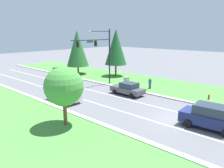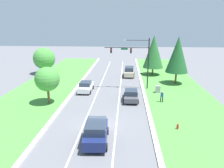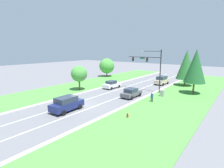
{
  "view_description": "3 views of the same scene",
  "coord_description": "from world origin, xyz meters",
  "px_view_note": "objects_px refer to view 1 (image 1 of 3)",
  "views": [
    {
      "loc": [
        -18.18,
        -8.34,
        7.89
      ],
      "look_at": [
        1.6,
        9.65,
        1.6
      ],
      "focal_mm": 35.0,
      "sensor_mm": 36.0,
      "label": 1
    },
    {
      "loc": [
        2.74,
        -21.14,
        10.86
      ],
      "look_at": [
        0.79,
        8.61,
        2.4
      ],
      "focal_mm": 35.0,
      "sensor_mm": 36.0,
      "label": 2
    },
    {
      "loc": [
        19.22,
        -17.66,
        8.55
      ],
      "look_at": [
        0.26,
        7.2,
        2.24
      ],
      "focal_mm": 28.0,
      "sensor_mm": 36.0,
      "label": 3
    }
  ],
  "objects_px": {
    "conifer_far_right_tree": "(77,48)",
    "oak_far_left_tree": "(64,87)",
    "traffic_signal_mast": "(100,49)",
    "graphite_sedan": "(128,89)",
    "white_sedan": "(65,94)",
    "champagne_suv": "(61,73)",
    "fire_hydrant": "(209,97)",
    "conifer_near_right_tree": "(116,47)",
    "navy_suv": "(211,117)",
    "pedestrian": "(150,83)",
    "utility_cabinet": "(127,81)"
  },
  "relations": [
    {
      "from": "conifer_far_right_tree",
      "to": "oak_far_left_tree",
      "type": "distance_m",
      "value": 24.41
    },
    {
      "from": "conifer_far_right_tree",
      "to": "oak_far_left_tree",
      "type": "relative_size",
      "value": 1.62
    },
    {
      "from": "traffic_signal_mast",
      "to": "graphite_sedan",
      "type": "distance_m",
      "value": 7.61
    },
    {
      "from": "white_sedan",
      "to": "traffic_signal_mast",
      "type": "bearing_deg",
      "value": 15.48
    },
    {
      "from": "champagne_suv",
      "to": "fire_hydrant",
      "type": "relative_size",
      "value": 6.81
    },
    {
      "from": "graphite_sedan",
      "to": "oak_far_left_tree",
      "type": "xyz_separation_m",
      "value": [
        -11.33,
        -2.05,
        2.69
      ]
    },
    {
      "from": "conifer_near_right_tree",
      "to": "conifer_far_right_tree",
      "type": "bearing_deg",
      "value": 116.75
    },
    {
      "from": "navy_suv",
      "to": "conifer_far_right_tree",
      "type": "bearing_deg",
      "value": 70.34
    },
    {
      "from": "pedestrian",
      "to": "oak_far_left_tree",
      "type": "xyz_separation_m",
      "value": [
        -15.6,
        -1.43,
        2.56
      ]
    },
    {
      "from": "traffic_signal_mast",
      "to": "white_sedan",
      "type": "bearing_deg",
      "value": -165.17
    },
    {
      "from": "champagne_suv",
      "to": "white_sedan",
      "type": "distance_m",
      "value": 12.96
    },
    {
      "from": "conifer_far_right_tree",
      "to": "conifer_near_right_tree",
      "type": "bearing_deg",
      "value": -63.25
    },
    {
      "from": "white_sedan",
      "to": "graphite_sedan",
      "type": "relative_size",
      "value": 1.0
    },
    {
      "from": "traffic_signal_mast",
      "to": "graphite_sedan",
      "type": "bearing_deg",
      "value": -98.14
    },
    {
      "from": "fire_hydrant",
      "to": "graphite_sedan",
      "type": "bearing_deg",
      "value": 118.54
    },
    {
      "from": "navy_suv",
      "to": "conifer_near_right_tree",
      "type": "relative_size",
      "value": 0.58
    },
    {
      "from": "graphite_sedan",
      "to": "conifer_far_right_tree",
      "type": "relative_size",
      "value": 0.54
    },
    {
      "from": "traffic_signal_mast",
      "to": "oak_far_left_tree",
      "type": "relative_size",
      "value": 1.63
    },
    {
      "from": "pedestrian",
      "to": "fire_hydrant",
      "type": "xyz_separation_m",
      "value": [
        0.44,
        -8.03,
        -0.59
      ]
    },
    {
      "from": "pedestrian",
      "to": "conifer_far_right_tree",
      "type": "bearing_deg",
      "value": -80.84
    },
    {
      "from": "champagne_suv",
      "to": "conifer_far_right_tree",
      "type": "distance_m",
      "value": 6.58
    },
    {
      "from": "traffic_signal_mast",
      "to": "navy_suv",
      "type": "distance_m",
      "value": 18.54
    },
    {
      "from": "pedestrian",
      "to": "conifer_near_right_tree",
      "type": "bearing_deg",
      "value": -100.61
    },
    {
      "from": "traffic_signal_mast",
      "to": "champagne_suv",
      "type": "height_order",
      "value": "traffic_signal_mast"
    },
    {
      "from": "traffic_signal_mast",
      "to": "navy_suv",
      "type": "relative_size",
      "value": 1.71
    },
    {
      "from": "champagne_suv",
      "to": "utility_cabinet",
      "type": "height_order",
      "value": "champagne_suv"
    },
    {
      "from": "fire_hydrant",
      "to": "conifer_far_right_tree",
      "type": "height_order",
      "value": "conifer_far_right_tree"
    },
    {
      "from": "conifer_near_right_tree",
      "to": "oak_far_left_tree",
      "type": "height_order",
      "value": "conifer_near_right_tree"
    },
    {
      "from": "traffic_signal_mast",
      "to": "pedestrian",
      "type": "bearing_deg",
      "value": -62.22
    },
    {
      "from": "traffic_signal_mast",
      "to": "utility_cabinet",
      "type": "xyz_separation_m",
      "value": [
        3.47,
        -2.22,
        -4.95
      ]
    },
    {
      "from": "graphite_sedan",
      "to": "utility_cabinet",
      "type": "distance_m",
      "value": 5.66
    },
    {
      "from": "graphite_sedan",
      "to": "oak_far_left_tree",
      "type": "height_order",
      "value": "oak_far_left_tree"
    },
    {
      "from": "conifer_near_right_tree",
      "to": "fire_hydrant",
      "type": "bearing_deg",
      "value": -101.2
    },
    {
      "from": "pedestrian",
      "to": "conifer_far_right_tree",
      "type": "relative_size",
      "value": 0.2
    },
    {
      "from": "graphite_sedan",
      "to": "conifer_far_right_tree",
      "type": "distance_m",
      "value": 17.37
    },
    {
      "from": "traffic_signal_mast",
      "to": "conifer_far_right_tree",
      "type": "height_order",
      "value": "traffic_signal_mast"
    },
    {
      "from": "traffic_signal_mast",
      "to": "champagne_suv",
      "type": "xyz_separation_m",
      "value": [
        -0.95,
        8.67,
        -4.55
      ]
    },
    {
      "from": "navy_suv",
      "to": "conifer_near_right_tree",
      "type": "xyz_separation_m",
      "value": [
        11.75,
        20.96,
        4.31
      ]
    },
    {
      "from": "graphite_sedan",
      "to": "traffic_signal_mast",
      "type": "bearing_deg",
      "value": 82.56
    },
    {
      "from": "navy_suv",
      "to": "pedestrian",
      "type": "relative_size",
      "value": 2.91
    },
    {
      "from": "graphite_sedan",
      "to": "navy_suv",
      "type": "bearing_deg",
      "value": -106.0
    },
    {
      "from": "pedestrian",
      "to": "conifer_far_right_tree",
      "type": "height_order",
      "value": "conifer_far_right_tree"
    },
    {
      "from": "champagne_suv",
      "to": "graphite_sedan",
      "type": "bearing_deg",
      "value": -87.44
    },
    {
      "from": "pedestrian",
      "to": "conifer_near_right_tree",
      "type": "xyz_separation_m",
      "value": [
        4.01,
        10.0,
        4.42
      ]
    },
    {
      "from": "traffic_signal_mast",
      "to": "graphite_sedan",
      "type": "height_order",
      "value": "traffic_signal_mast"
    },
    {
      "from": "utility_cabinet",
      "to": "fire_hydrant",
      "type": "xyz_separation_m",
      "value": [
        0.39,
        -12.32,
        -0.27
      ]
    },
    {
      "from": "champagne_suv",
      "to": "oak_far_left_tree",
      "type": "height_order",
      "value": "oak_far_left_tree"
    },
    {
      "from": "pedestrian",
      "to": "white_sedan",
      "type": "bearing_deg",
      "value": -9.54
    },
    {
      "from": "traffic_signal_mast",
      "to": "white_sedan",
      "type": "relative_size",
      "value": 1.85
    },
    {
      "from": "graphite_sedan",
      "to": "fire_hydrant",
      "type": "height_order",
      "value": "graphite_sedan"
    }
  ]
}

